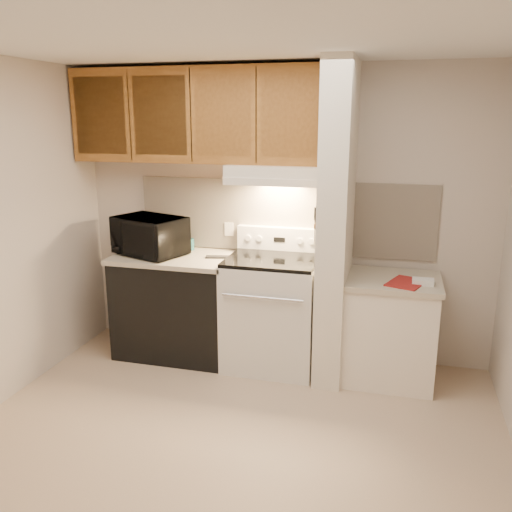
% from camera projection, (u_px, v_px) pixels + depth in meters
% --- Properties ---
extents(floor, '(3.60, 3.60, 0.00)m').
position_uv_depth(floor, '(232.00, 437.00, 3.62)').
color(floor, tan).
rests_on(floor, ground).
extents(ceiling, '(3.60, 3.60, 0.00)m').
position_uv_depth(ceiling, '(227.00, 38.00, 2.99)').
color(ceiling, white).
rests_on(ceiling, wall_back).
extents(wall_back, '(3.60, 2.50, 0.02)m').
position_uv_depth(wall_back, '(282.00, 215.00, 4.71)').
color(wall_back, beige).
rests_on(wall_back, floor).
extents(backsplash, '(2.60, 0.02, 0.63)m').
position_uv_depth(backsplash, '(282.00, 217.00, 4.70)').
color(backsplash, '#F5E2C8').
rests_on(backsplash, wall_back).
extents(range_body, '(0.76, 0.65, 0.92)m').
position_uv_depth(range_body, '(272.00, 314.00, 4.58)').
color(range_body, silver).
rests_on(range_body, floor).
extents(oven_window, '(0.50, 0.01, 0.30)m').
position_uv_depth(oven_window, '(263.00, 323.00, 4.28)').
color(oven_window, black).
rests_on(oven_window, range_body).
extents(oven_handle, '(0.65, 0.02, 0.02)m').
position_uv_depth(oven_handle, '(262.00, 298.00, 4.19)').
color(oven_handle, silver).
rests_on(oven_handle, range_body).
extents(cooktop, '(0.74, 0.64, 0.03)m').
position_uv_depth(cooktop, '(273.00, 260.00, 4.46)').
color(cooktop, black).
rests_on(cooktop, range_body).
extents(range_backguard, '(0.76, 0.08, 0.20)m').
position_uv_depth(range_backguard, '(280.00, 239.00, 4.70)').
color(range_backguard, silver).
rests_on(range_backguard, range_body).
extents(range_display, '(0.10, 0.01, 0.04)m').
position_uv_depth(range_display, '(279.00, 240.00, 4.66)').
color(range_display, black).
rests_on(range_display, range_backguard).
extents(range_knob_left_outer, '(0.05, 0.02, 0.05)m').
position_uv_depth(range_knob_left_outer, '(248.00, 238.00, 4.73)').
color(range_knob_left_outer, silver).
rests_on(range_knob_left_outer, range_backguard).
extents(range_knob_left_inner, '(0.05, 0.02, 0.05)m').
position_uv_depth(range_knob_left_inner, '(259.00, 238.00, 4.70)').
color(range_knob_left_inner, silver).
rests_on(range_knob_left_inner, range_backguard).
extents(range_knob_right_inner, '(0.05, 0.02, 0.05)m').
position_uv_depth(range_knob_right_inner, '(300.00, 241.00, 4.61)').
color(range_knob_right_inner, silver).
rests_on(range_knob_right_inner, range_backguard).
extents(range_knob_right_outer, '(0.05, 0.02, 0.05)m').
position_uv_depth(range_knob_right_outer, '(312.00, 242.00, 4.59)').
color(range_knob_right_outer, silver).
rests_on(range_knob_right_outer, range_backguard).
extents(dishwasher_front, '(1.00, 0.63, 0.87)m').
position_uv_depth(dishwasher_front, '(177.00, 307.00, 4.82)').
color(dishwasher_front, black).
rests_on(dishwasher_front, floor).
extents(left_countertop, '(1.04, 0.67, 0.04)m').
position_uv_depth(left_countertop, '(175.00, 257.00, 4.70)').
color(left_countertop, '#BCB098').
rests_on(left_countertop, dishwasher_front).
extents(spoon_rest, '(0.23, 0.12, 0.02)m').
position_uv_depth(spoon_rest, '(219.00, 257.00, 4.61)').
color(spoon_rest, black).
rests_on(spoon_rest, left_countertop).
extents(teal_jar, '(0.10, 0.10, 0.10)m').
position_uv_depth(teal_jar, '(189.00, 244.00, 4.88)').
color(teal_jar, '#1D5D62').
rests_on(teal_jar, left_countertop).
extents(outlet, '(0.08, 0.01, 0.12)m').
position_uv_depth(outlet, '(229.00, 229.00, 4.84)').
color(outlet, white).
rests_on(outlet, backsplash).
extents(microwave, '(0.70, 0.59, 0.33)m').
position_uv_depth(microwave, '(150.00, 236.00, 4.70)').
color(microwave, black).
rests_on(microwave, left_countertop).
extents(partition_pillar, '(0.22, 0.70, 2.50)m').
position_uv_depth(partition_pillar, '(336.00, 225.00, 4.25)').
color(partition_pillar, '#EEE3CD').
rests_on(partition_pillar, floor).
extents(pillar_trim, '(0.01, 0.70, 0.04)m').
position_uv_depth(pillar_trim, '(322.00, 218.00, 4.27)').
color(pillar_trim, '#9C6128').
rests_on(pillar_trim, partition_pillar).
extents(knife_strip, '(0.02, 0.42, 0.04)m').
position_uv_depth(knife_strip, '(320.00, 217.00, 4.22)').
color(knife_strip, black).
rests_on(knife_strip, partition_pillar).
extents(knife_blade_a, '(0.01, 0.03, 0.16)m').
position_uv_depth(knife_blade_a, '(315.00, 233.00, 4.10)').
color(knife_blade_a, silver).
rests_on(knife_blade_a, knife_strip).
extents(knife_handle_a, '(0.02, 0.02, 0.10)m').
position_uv_depth(knife_handle_a, '(316.00, 214.00, 4.06)').
color(knife_handle_a, black).
rests_on(knife_handle_a, knife_strip).
extents(knife_blade_b, '(0.01, 0.04, 0.18)m').
position_uv_depth(knife_blade_b, '(317.00, 232.00, 4.19)').
color(knife_blade_b, silver).
rests_on(knife_blade_b, knife_strip).
extents(knife_handle_b, '(0.02, 0.02, 0.10)m').
position_uv_depth(knife_handle_b, '(317.00, 212.00, 4.14)').
color(knife_handle_b, black).
rests_on(knife_handle_b, knife_strip).
extents(knife_blade_c, '(0.01, 0.04, 0.20)m').
position_uv_depth(knife_blade_c, '(318.00, 232.00, 4.26)').
color(knife_blade_c, silver).
rests_on(knife_blade_c, knife_strip).
extents(knife_handle_c, '(0.02, 0.02, 0.10)m').
position_uv_depth(knife_handle_c, '(319.00, 210.00, 4.21)').
color(knife_handle_c, black).
rests_on(knife_handle_c, knife_strip).
extents(knife_blade_d, '(0.01, 0.04, 0.16)m').
position_uv_depth(knife_blade_d, '(320.00, 227.00, 4.32)').
color(knife_blade_d, silver).
rests_on(knife_blade_d, knife_strip).
extents(knife_handle_d, '(0.02, 0.02, 0.10)m').
position_uv_depth(knife_handle_d, '(320.00, 209.00, 4.28)').
color(knife_handle_d, black).
rests_on(knife_handle_d, knife_strip).
extents(knife_blade_e, '(0.01, 0.04, 0.18)m').
position_uv_depth(knife_blade_e, '(321.00, 226.00, 4.41)').
color(knife_blade_e, silver).
rests_on(knife_blade_e, knife_strip).
extents(knife_handle_e, '(0.02, 0.02, 0.10)m').
position_uv_depth(knife_handle_e, '(322.00, 207.00, 4.35)').
color(knife_handle_e, black).
rests_on(knife_handle_e, knife_strip).
extents(oven_mitt, '(0.03, 0.11, 0.26)m').
position_uv_depth(oven_mitt, '(322.00, 230.00, 4.46)').
color(oven_mitt, slate).
rests_on(oven_mitt, partition_pillar).
extents(right_cab_base, '(0.70, 0.60, 0.81)m').
position_uv_depth(right_cab_base, '(390.00, 331.00, 4.35)').
color(right_cab_base, white).
rests_on(right_cab_base, floor).
extents(right_countertop, '(0.74, 0.64, 0.04)m').
position_uv_depth(right_countertop, '(393.00, 281.00, 4.24)').
color(right_countertop, '#BCB098').
rests_on(right_countertop, right_cab_base).
extents(red_folder, '(0.33, 0.38, 0.01)m').
position_uv_depth(red_folder, '(406.00, 283.00, 4.11)').
color(red_folder, maroon).
rests_on(red_folder, right_countertop).
extents(white_box, '(0.16, 0.11, 0.04)m').
position_uv_depth(white_box, '(423.00, 282.00, 4.08)').
color(white_box, white).
rests_on(white_box, right_countertop).
extents(range_hood, '(0.78, 0.44, 0.15)m').
position_uv_depth(range_hood, '(277.00, 174.00, 4.41)').
color(range_hood, white).
rests_on(range_hood, upper_cabinets).
extents(hood_lip, '(0.78, 0.04, 0.06)m').
position_uv_depth(hood_lip, '(271.00, 182.00, 4.22)').
color(hood_lip, white).
rests_on(hood_lip, range_hood).
extents(upper_cabinets, '(2.18, 0.33, 0.77)m').
position_uv_depth(upper_cabinets, '(198.00, 116.00, 4.51)').
color(upper_cabinets, '#9C6128').
rests_on(upper_cabinets, wall_back).
extents(cab_door_a, '(0.46, 0.01, 0.63)m').
position_uv_depth(cab_door_a, '(100.00, 116.00, 4.56)').
color(cab_door_a, '#9C6128').
rests_on(cab_door_a, upper_cabinets).
extents(cab_gap_a, '(0.01, 0.01, 0.73)m').
position_uv_depth(cab_gap_a, '(129.00, 116.00, 4.49)').
color(cab_gap_a, black).
rests_on(cab_gap_a, upper_cabinets).
extents(cab_door_b, '(0.46, 0.01, 0.63)m').
position_uv_depth(cab_door_b, '(160.00, 116.00, 4.42)').
color(cab_door_b, '#9C6128').
rests_on(cab_door_b, upper_cabinets).
extents(cab_gap_b, '(0.01, 0.01, 0.73)m').
position_uv_depth(cab_gap_b, '(191.00, 116.00, 4.36)').
color(cab_gap_b, black).
rests_on(cab_gap_b, upper_cabinets).
extents(cab_door_c, '(0.46, 0.01, 0.63)m').
position_uv_depth(cab_door_c, '(223.00, 116.00, 4.29)').
color(cab_door_c, '#9C6128').
rests_on(cab_door_c, upper_cabinets).
extents(cab_gap_c, '(0.01, 0.01, 0.73)m').
position_uv_depth(cab_gap_c, '(256.00, 116.00, 4.22)').
color(cab_gap_c, black).
rests_on(cab_gap_c, upper_cabinets).
extents(cab_door_d, '(0.46, 0.01, 0.63)m').
position_uv_depth(cab_door_d, '(290.00, 116.00, 4.15)').
color(cab_door_d, '#9C6128').
rests_on(cab_door_d, upper_cabinets).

